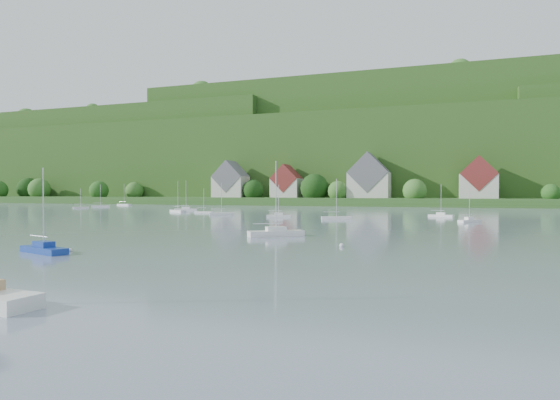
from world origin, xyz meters
name	(u,v)px	position (x,y,z in m)	size (l,w,h in m)	color
far_shore_strip	(362,201)	(0.00, 200.00, 1.50)	(600.00, 60.00, 3.00)	#29541F
forested_ridge	(384,160)	(0.39, 268.57, 22.89)	(620.00, 181.22, 69.89)	#1F4516
village_building_0	(231,182)	(-55.00, 187.00, 9.51)	(14.00, 10.40, 16.00)	beige
village_building_1	(286,184)	(-30.00, 189.00, 8.75)	(12.00, 9.36, 14.00)	beige
village_building_2	(369,180)	(5.00, 188.00, 10.27)	(16.00, 11.44, 18.00)	beige
village_building_3	(478,181)	(45.00, 186.00, 9.43)	(13.00, 10.40, 15.50)	beige
near_sailboat_1	(44,248)	(1.02, 28.67, 0.42)	(5.84, 3.20, 7.60)	navy
near_sailboat_3	(276,232)	(15.05, 50.75, 0.47)	(6.65, 5.57, 9.23)	white
mooring_buoy_1	(70,252)	(2.44, 30.33, 0.00)	(0.39, 0.39, 0.39)	silver
mooring_buoy_2	(286,233)	(14.71, 55.61, 0.00)	(0.45, 0.45, 0.45)	#D45400
mooring_buoy_3	(285,232)	(13.90, 57.62, 0.00)	(0.49, 0.49, 0.49)	#D45400
mooring_buoy_4	(342,247)	(25.05, 42.19, 0.00)	(0.47, 0.47, 0.47)	silver
far_sailboat_cluster	(369,212)	(15.72, 118.42, 0.37)	(198.04, 69.90, 8.71)	white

